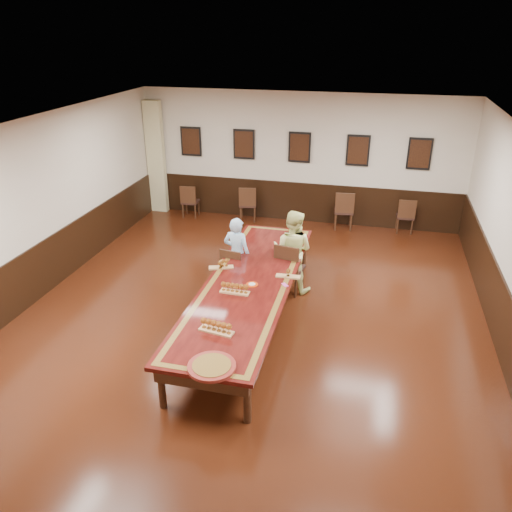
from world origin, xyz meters
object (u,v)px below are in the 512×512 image
(chair_woman, at_px, (290,267))
(spare_chair_b, at_px, (248,203))
(spare_chair_a, at_px, (190,201))
(person_woman, at_px, (292,251))
(conference_table, at_px, (249,289))
(chair_man, at_px, (235,269))
(carved_platter, at_px, (212,366))
(spare_chair_d, at_px, (405,215))
(person_man, at_px, (237,254))
(spare_chair_c, at_px, (344,210))

(chair_woman, relative_size, spare_chair_b, 1.10)
(spare_chair_b, bearing_deg, spare_chair_a, -7.99)
(person_woman, xyz_separation_m, conference_table, (-0.50, -1.31, -0.18))
(chair_woman, height_order, person_woman, person_woman)
(person_woman, bearing_deg, spare_chair_b, -52.75)
(chair_man, xyz_separation_m, chair_woman, (1.01, 0.21, 0.06))
(chair_man, bearing_deg, chair_woman, -158.87)
(carved_platter, bearing_deg, chair_man, 101.15)
(spare_chair_a, distance_m, person_woman, 4.64)
(spare_chair_d, bearing_deg, conference_table, 57.78)
(spare_chair_a, bearing_deg, chair_man, 117.89)
(spare_chair_a, xyz_separation_m, spare_chair_b, (1.53, 0.09, 0.03))
(spare_chair_b, distance_m, carved_platter, 7.12)
(person_woman, distance_m, conference_table, 1.41)
(chair_man, relative_size, spare_chair_b, 0.98)
(chair_man, height_order, person_woman, person_woman)
(chair_man, height_order, spare_chair_a, chair_man)
(spare_chair_b, bearing_deg, spare_chair_d, 170.42)
(person_man, height_order, carved_platter, person_man)
(chair_woman, distance_m, conference_table, 1.30)
(chair_man, distance_m, spare_chair_d, 4.97)
(conference_table, bearing_deg, chair_woman, 68.24)
(chair_woman, height_order, person_man, person_man)
(spare_chair_a, bearing_deg, spare_chair_b, 179.43)
(spare_chair_a, height_order, person_woman, person_woman)
(spare_chair_a, bearing_deg, person_man, 118.77)
(chair_woman, height_order, spare_chair_d, chair_woman)
(chair_woman, height_order, spare_chair_c, chair_woman)
(chair_woman, xyz_separation_m, person_man, (-0.99, -0.11, 0.21))
(spare_chair_c, distance_m, conference_table, 4.85)
(spare_chair_b, height_order, person_man, person_man)
(spare_chair_c, relative_size, conference_table, 0.19)
(spare_chair_b, relative_size, spare_chair_d, 1.06)
(person_man, xyz_separation_m, carved_platter, (0.63, -3.39, 0.06))
(person_woman, bearing_deg, spare_chair_a, -35.13)
(person_man, bearing_deg, conference_table, 124.77)
(chair_man, bearing_deg, spare_chair_d, -120.40)
(conference_table, bearing_deg, chair_man, 118.00)
(spare_chair_b, height_order, carved_platter, spare_chair_b)
(spare_chair_d, xyz_separation_m, carved_platter, (-2.54, -7.11, 0.34))
(spare_chair_d, bearing_deg, spare_chair_a, -0.90)
(chair_woman, bearing_deg, carved_platter, 94.07)
(chair_woman, height_order, conference_table, chair_woman)
(spare_chair_d, bearing_deg, chair_man, 46.81)
(chair_man, relative_size, spare_chair_d, 1.04)
(chair_man, distance_m, carved_platter, 3.38)
(spare_chair_c, relative_size, person_man, 0.68)
(spare_chair_a, xyz_separation_m, conference_table, (2.77, -4.58, 0.18))
(chair_woman, distance_m, person_man, 1.02)
(carved_platter, bearing_deg, conference_table, 93.00)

